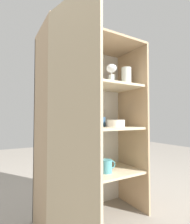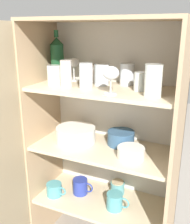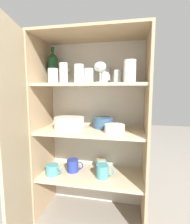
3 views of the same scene
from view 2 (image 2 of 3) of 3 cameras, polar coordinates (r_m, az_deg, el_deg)
The scene contains 26 objects.
cupboard_back_panel at distance 1.69m, azimuth 4.36°, elevation -5.38°, with size 0.83×0.02×1.40m, color silver.
cupboard_side_left at distance 1.71m, azimuth -10.88°, elevation -5.39°, with size 0.02×0.41×1.40m, color tan.
cupboard_side_right at distance 1.44m, azimuth 17.13°, elevation -10.58°, with size 0.02×0.41×1.40m, color tan.
cupboard_top_panel at distance 1.38m, azimuth 2.09°, elevation 19.56°, with size 0.83×0.41×0.02m, color tan.
shelf_board_lower at distance 1.72m, azimuth 1.67°, elevation -18.88°, with size 0.79×0.37×0.02m, color beige.
shelf_board_middle at distance 1.53m, azimuth 1.80°, elevation -8.03°, with size 0.79×0.37×0.02m, color beige.
shelf_board_upper at distance 1.41m, azimuth 1.93°, elevation 4.93°, with size 0.79×0.37×0.02m, color beige.
cupboard_door at distance 1.41m, azimuth -18.98°, elevation -11.37°, with size 0.12×0.40×1.40m.
tumbler_glass_0 at distance 1.38m, azimuth -2.01°, elevation 7.88°, with size 0.07×0.07×0.13m.
tumbler_glass_1 at distance 1.48m, azimuth 6.99°, elevation 8.17°, with size 0.08×0.08×0.12m.
tumbler_glass_2 at distance 1.24m, azimuth 12.59°, elevation 6.69°, with size 0.08×0.08×0.15m.
tumbler_glass_3 at distance 1.46m, azimuth 1.43°, elevation 8.09°, with size 0.08×0.08×0.11m.
tumbler_glass_4 at distance 1.42m, azimuth -6.32°, elevation 8.27°, with size 0.06×0.06×0.14m.
tumbler_glass_5 at distance 1.35m, azimuth 9.77°, elevation 6.54°, with size 0.06×0.06×0.09m.
tumbler_glass_6 at distance 1.49m, azimuth -8.92°, elevation 7.93°, with size 0.07×0.07×0.11m.
tumbler_glass_7 at distance 1.56m, azimuth -0.25°, elevation 8.44°, with size 0.06×0.06×0.10m.
wine_glass_0 at distance 1.24m, azimuth 3.46°, elevation 8.23°, with size 0.08×0.08×0.14m.
wine_glass_1 at distance 1.59m, azimuth -4.68°, elevation 10.37°, with size 0.07×0.07×0.14m.
wine_bottle at distance 1.62m, azimuth -8.22°, elevation 11.40°, with size 0.08×0.08×0.29m.
plate_stack_white at distance 1.59m, azimuth -4.20°, elevation -4.89°, with size 0.24×0.24×0.09m.
mixing_bowl_large at distance 1.55m, azimuth 5.66°, elevation -5.52°, with size 0.16×0.16×0.08m.
serving_bowl_small at distance 1.41m, azimuth 7.83°, elevation -8.64°, with size 0.15×0.15×0.06m.
coffee_mug_primary at distance 1.74m, azimuth -3.16°, elevation -15.84°, with size 0.14×0.09×0.10m.
coffee_mug_extra_1 at distance 1.62m, azimuth 4.36°, elevation -18.80°, with size 0.14×0.09×0.10m.
coffee_mug_extra_2 at distance 1.75m, azimuth -8.81°, elevation -16.33°, with size 0.13×0.10×0.08m.
storage_jar at distance 1.75m, azimuth 4.93°, elevation -16.00°, with size 0.09×0.09×0.08m.
Camera 2 is at (0.53, -1.09, 1.36)m, focal length 42.00 mm.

